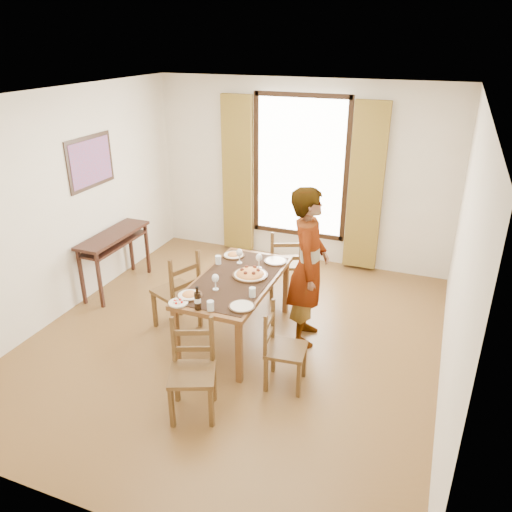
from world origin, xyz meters
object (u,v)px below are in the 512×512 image
(console_table, at_px, (114,242))
(dining_table, at_px, (236,285))
(man, at_px, (308,267))
(pasta_platter, at_px, (250,272))

(console_table, height_order, dining_table, console_table)
(dining_table, distance_m, man, 0.83)
(pasta_platter, bearing_deg, dining_table, -137.37)
(console_table, height_order, pasta_platter, pasta_platter)
(console_table, relative_size, pasta_platter, 3.00)
(man, relative_size, pasta_platter, 4.53)
(console_table, distance_m, man, 2.80)
(console_table, distance_m, pasta_platter, 2.20)
(console_table, xyz_separation_m, pasta_platter, (2.15, -0.44, 0.12))
(man, height_order, pasta_platter, man)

